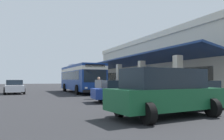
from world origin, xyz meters
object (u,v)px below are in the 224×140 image
Objects in this scene: parked_sedan_charcoal at (194,94)px; parked_sedan_white at (14,87)px; potted_palm at (97,85)px; parked_sedan_blue at (124,91)px; parked_suv_green at (165,92)px; transit_bus at (81,77)px; pedestrian at (99,86)px.

parked_sedan_white is (-17.01, -9.12, 0.00)m from parked_sedan_charcoal.
parked_sedan_blue is at bearing -13.09° from potted_palm.
parked_sedan_charcoal is at bearing 118.60° from parked_suv_green.
parked_sedan_charcoal is 19.30m from parked_sedan_white.
parked_sedan_blue is at bearing 29.98° from parked_sedan_white.
transit_bus is 11.96m from parked_sedan_blue.
parked_sedan_white is 14.22m from potted_palm.
parked_sedan_charcoal is 4.93m from parked_sedan_blue.
pedestrian is 0.71× the size of potted_palm.
parked_suv_green is 19.61m from parked_sedan_white.
transit_bus reaches higher than parked_sedan_white.
parked_suv_green reaches higher than parked_sedan_white.
transit_bus is at bearing -179.65° from parked_sedan_blue.
transit_bus is 7.23m from parked_sedan_white.
transit_bus is 6.52× the size of pedestrian.
parked_suv_green is at bearing -1.37° from pedestrian.
parked_sedan_white is 1.87× the size of potted_palm.
parked_sedan_charcoal is 0.98× the size of parked_sedan_white.
transit_bus reaches higher than potted_palm.
transit_bus is 18.09m from parked_suv_green.
transit_bus is at bearing -173.09° from parked_sedan_charcoal.
parked_sedan_blue is 2.65× the size of pedestrian.
transit_bus is 4.66× the size of potted_palm.
parked_sedan_white is (-18.60, -6.20, -0.27)m from parked_suv_green.
pedestrian is (8.84, -0.71, -0.88)m from transit_bus.
parked_sedan_white is at bearing -56.84° from potted_palm.
transit_bus is at bearing 85.53° from parked_sedan_white.
transit_bus is 2.54× the size of parked_sedan_charcoal.
transit_bus is 8.91m from pedestrian.
transit_bus is 2.46× the size of parked_sedan_blue.
parked_sedan_charcoal is at bearing 19.54° from pedestrian.
parked_suv_green is 26.99m from potted_palm.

